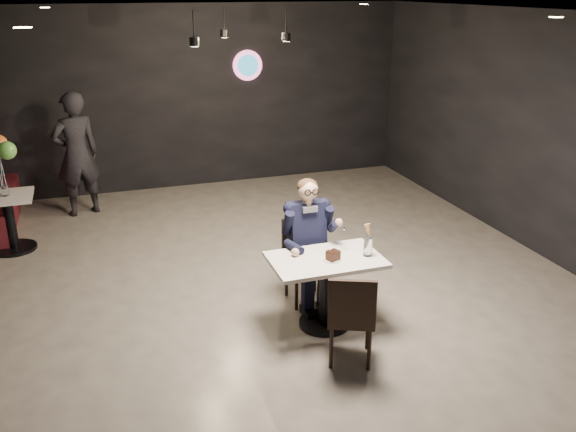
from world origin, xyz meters
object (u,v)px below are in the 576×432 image
object	(u,v)px
balloon_vase	(5,190)
sundae_glass	(368,247)
chair_far	(306,262)
main_table	(325,292)
passerby	(77,154)
seated_man	(307,240)
side_table	(10,221)
chair_near	(351,315)

from	to	relation	value
balloon_vase	sundae_glass	bearing A→B (deg)	-41.16
chair_far	sundae_glass	bearing A→B (deg)	-56.50
main_table	passerby	size ratio (longest dim) A/B	0.59
chair_far	seated_man	world-z (taller)	seated_man
balloon_vase	passerby	xyz separation A→B (m)	(0.89, 1.14, 0.11)
chair_far	passerby	xyz separation A→B (m)	(-2.28, 3.65, 0.47)
chair_far	side_table	distance (m)	4.04
seated_man	balloon_vase	world-z (taller)	seated_man
chair_far	sundae_glass	distance (m)	0.84
main_table	balloon_vase	xyz separation A→B (m)	(-3.17, 3.06, 0.44)
chair_near	sundae_glass	xyz separation A→B (m)	(0.41, 0.56, 0.39)
seated_man	sundae_glass	xyz separation A→B (m)	(0.41, -0.63, 0.13)
main_table	passerby	xyz separation A→B (m)	(-2.28, 4.20, 0.55)
passerby	balloon_vase	bearing A→B (deg)	35.00
chair_far	side_table	bearing A→B (deg)	141.65
main_table	chair_near	size ratio (longest dim) A/B	1.20
chair_near	seated_man	distance (m)	1.21
chair_near	passerby	bearing A→B (deg)	138.55
main_table	balloon_vase	distance (m)	4.42
main_table	balloon_vase	size ratio (longest dim) A/B	7.90
chair_near	balloon_vase	distance (m)	4.88
sundae_glass	side_table	size ratio (longest dim) A/B	0.24
seated_man	sundae_glass	size ratio (longest dim) A/B	7.50
side_table	main_table	bearing A→B (deg)	-43.97
chair_near	balloon_vase	xyz separation A→B (m)	(-3.17, 3.69, 0.36)
sundae_glass	balloon_vase	distance (m)	4.76
chair_far	side_table	xyz separation A→B (m)	(-3.17, 2.51, -0.06)
chair_near	seated_man	size ratio (longest dim) A/B	0.64
balloon_vase	chair_far	bearing A→B (deg)	-38.35
sundae_glass	balloon_vase	bearing A→B (deg)	138.84
main_table	chair_far	world-z (taller)	chair_far
sundae_glass	chair_far	bearing A→B (deg)	123.50
seated_man	chair_near	bearing A→B (deg)	-90.00
chair_far	balloon_vase	distance (m)	4.06
main_table	seated_man	xyz separation A→B (m)	(0.00, 0.55, 0.34)
chair_near	sundae_glass	distance (m)	0.79
chair_far	sundae_glass	world-z (taller)	sundae_glass
seated_man	passerby	bearing A→B (deg)	121.95
chair_far	balloon_vase	bearing A→B (deg)	141.65
passerby	seated_man	bearing A→B (deg)	104.93
side_table	passerby	xyz separation A→B (m)	(0.89, 1.14, 0.52)
chair_far	balloon_vase	xyz separation A→B (m)	(-3.17, 2.51, 0.36)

